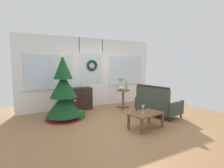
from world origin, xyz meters
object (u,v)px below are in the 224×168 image
christmas_tree (64,95)px  side_table (123,95)px  coffee_table (146,115)px  wine_glass (143,108)px  settee_sofa (156,104)px  gift_box (81,114)px  flower_vase (126,87)px  dresser_cabinet (78,99)px  table_lamp (121,82)px

christmas_tree → side_table: christmas_tree is taller
coffee_table → wine_glass: 0.22m
coffee_table → settee_sofa: bearing=35.6°
coffee_table → gift_box: 1.97m
side_table → coffee_table: 2.03m
flower_vase → coffee_table: (-0.66, -1.88, -0.46)m
flower_vase → gift_box: bearing=-170.2°
dresser_cabinet → gift_box: (-0.26, -0.97, -0.28)m
wine_glass → gift_box: 1.94m
christmas_tree → coffee_table: size_ratio=2.10×
table_lamp → coffee_table: (-0.50, -1.98, -0.62)m
dresser_cabinet → settee_sofa: size_ratio=0.62×
dresser_cabinet → wine_glass: (0.84, -2.52, 0.14)m
side_table → table_lamp: size_ratio=1.53×
gift_box → wine_glass: bearing=-54.7°
dresser_cabinet → gift_box: size_ratio=4.04×
dresser_cabinet → table_lamp: bearing=-21.5°
dresser_cabinet → table_lamp: 1.62m
settee_sofa → gift_box: settee_sofa is taller
coffee_table → wine_glass: size_ratio=4.68×
coffee_table → wine_glass: (-0.08, 0.02, 0.20)m
settee_sofa → coffee_table: size_ratio=1.60×
dresser_cabinet → table_lamp: (1.41, -0.56, 0.57)m
side_table → settee_sofa: bearing=-72.3°
table_lamp → wine_glass: (-0.57, -1.96, -0.43)m
wine_glass → side_table: bearing=71.7°
flower_vase → gift_box: size_ratio=1.56×
christmas_tree → table_lamp: (2.11, 0.25, 0.25)m
settee_sofa → christmas_tree: bearing=157.8°
settee_sofa → wine_glass: bearing=-147.3°
christmas_tree → table_lamp: 2.14m
settee_sofa → gift_box: bearing=157.5°
flower_vase → wine_glass: size_ratio=1.79×
side_table → gift_box: 1.81m
side_table → wine_glass: bearing=-108.3°
dresser_cabinet → side_table: (1.47, -0.60, 0.09)m
settee_sofa → wine_glass: (-1.04, -0.66, 0.16)m
table_lamp → coffee_table: 2.14m
dresser_cabinet → table_lamp: table_lamp is taller
coffee_table → gift_box: (-1.17, 1.57, -0.22)m
christmas_tree → coffee_table: bearing=-47.0°
dresser_cabinet → coffee_table: dresser_cabinet is taller
side_table → flower_vase: (0.10, -0.06, 0.31)m
settee_sofa → wine_glass: 1.24m
table_lamp → flower_vase: size_ratio=1.26×
christmas_tree → dresser_cabinet: size_ratio=2.11×
dresser_cabinet → table_lamp: size_ratio=2.06×
christmas_tree → gift_box: christmas_tree is taller
flower_vase → wine_glass: flower_vase is taller
christmas_tree → flower_vase: 2.27m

